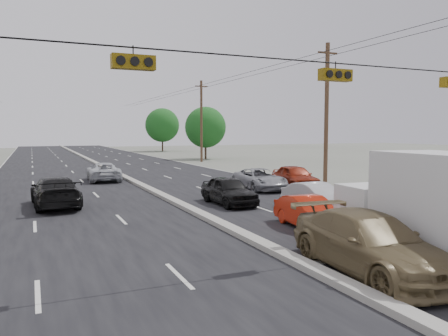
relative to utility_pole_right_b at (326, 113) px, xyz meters
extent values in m
plane|color=#606356|center=(-12.50, -15.00, -5.11)|extent=(200.00, 200.00, 0.00)
cube|color=black|center=(-12.50, 15.00, -5.11)|extent=(20.00, 160.00, 0.02)
cube|color=gray|center=(-12.50, 15.00, -5.01)|extent=(0.50, 160.00, 0.20)
cylinder|color=#422D1E|center=(0.00, 0.00, -0.11)|extent=(0.30, 0.30, 10.00)
cube|color=#422D1E|center=(0.00, 0.00, 4.19)|extent=(1.60, 0.12, 0.12)
cylinder|color=#422D1E|center=(0.00, 25.00, -0.11)|extent=(0.30, 0.30, 10.00)
cube|color=#422D1E|center=(0.00, 25.00, 4.19)|extent=(1.60, 0.12, 0.12)
cylinder|color=black|center=(-12.50, -15.00, 0.69)|extent=(25.00, 0.04, 0.04)
cube|color=#72590C|center=(-17.00, -15.00, 0.34)|extent=(1.05, 0.30, 0.35)
cube|color=#72590C|center=(-11.00, -15.00, 0.34)|extent=(1.05, 0.30, 0.35)
cylinder|color=#382619|center=(2.50, 30.00, -3.85)|extent=(0.28, 0.28, 2.52)
sphere|color=#124415|center=(2.50, 30.00, -0.77)|extent=(5.60, 5.60, 5.60)
cylinder|color=#382619|center=(3.50, 55.00, -3.67)|extent=(0.28, 0.28, 2.88)
sphere|color=#124415|center=(3.50, 55.00, -0.15)|extent=(6.40, 6.40, 6.40)
cube|color=black|center=(-8.68, -16.59, -4.70)|extent=(2.55, 6.43, 0.22)
cube|color=silver|center=(-8.50, -14.31, -3.98)|extent=(2.28, 1.87, 1.62)
cylinder|color=black|center=(-9.46, -14.46, -4.70)|extent=(0.33, 0.83, 0.81)
cylinder|color=black|center=(-7.58, -14.60, -4.70)|extent=(0.33, 0.83, 0.81)
imported|color=brown|center=(-11.10, -16.73, -4.32)|extent=(2.56, 5.55, 1.57)
imported|color=#B8200B|center=(-9.50, -11.64, -4.49)|extent=(1.67, 3.88, 1.24)
imported|color=black|center=(-10.05, -5.28, -4.38)|extent=(1.80, 4.28, 1.45)
imported|color=silver|center=(-7.06, -8.74, -4.44)|extent=(1.59, 4.09, 1.33)
imported|color=gray|center=(-5.80, -0.80, -4.43)|extent=(2.51, 4.98, 1.35)
imported|color=maroon|center=(-3.41, -1.32, -4.33)|extent=(2.38, 4.74, 1.55)
imported|color=black|center=(-18.30, -2.40, -4.34)|extent=(2.38, 5.39, 1.54)
imported|color=silver|center=(-14.33, 8.48, -4.41)|extent=(2.61, 5.14, 1.39)
camera|label=1|loc=(-19.31, -25.65, -1.32)|focal=35.00mm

